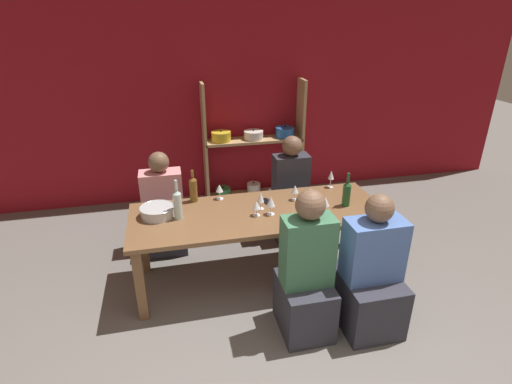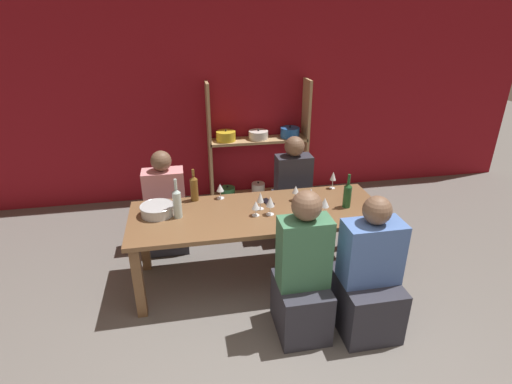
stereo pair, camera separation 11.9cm
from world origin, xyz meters
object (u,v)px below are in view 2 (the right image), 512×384
object	(u,v)px
wine_bottle_green	(177,202)
person_near_b	(367,283)
wine_bottle_dark	(194,188)
wine_glass_white_a	(325,203)
wine_glass_empty_c	(296,190)
cell_phone	(268,202)
dining_table	(258,220)
person_near_a	(302,282)
wine_glass_empty_a	(260,198)
wine_glass_red_c	(375,205)
wine_glass_red_d	(311,192)
wine_glass_red_b	(220,188)
person_far_a	(166,212)
shelf_unit	(259,155)
wine_glass_empty_b	(333,176)
wine_glass_white_b	(270,202)
person_far_b	(292,200)
mixing_bowl	(157,209)
wine_bottle_amber	(347,194)
wine_glass_empty_d	(311,195)
wine_glass_white_c	(307,208)
wine_glass_red_a	(256,206)

from	to	relation	value
wine_bottle_green	person_near_b	bearing A→B (deg)	-30.15
wine_bottle_dark	wine_glass_white_a	bearing A→B (deg)	-26.12
wine_glass_empty_c	cell_phone	distance (m)	0.29
dining_table	person_near_b	world-z (taller)	person_near_b
wine_glass_white_a	person_near_a	distance (m)	0.77
wine_glass_empty_c	cell_phone	world-z (taller)	wine_glass_empty_c
wine_glass_empty_a	wine_glass_red_c	distance (m)	1.03
wine_glass_red_d	wine_glass_red_b	bearing A→B (deg)	163.64
wine_glass_red_b	wine_glass_white_a	size ratio (longest dim) A/B	0.85
person_far_a	shelf_unit	bearing A→B (deg)	-138.86
cell_phone	wine_glass_white_a	bearing A→B (deg)	-40.11
wine_glass_red_d	wine_glass_empty_b	world-z (taller)	wine_glass_empty_b
person_far_a	dining_table	bearing A→B (deg)	137.70
wine_glass_white_a	person_near_a	xyz separation A→B (m)	(-0.36, -0.56, -0.39)
wine_glass_white_b	person_far_b	xyz separation A→B (m)	(0.44, 0.81, -0.40)
mixing_bowl	wine_bottle_amber	xyz separation A→B (m)	(1.73, -0.17, 0.07)
wine_glass_white_a	wine_glass_red_d	world-z (taller)	wine_glass_white_a
wine_glass_empty_d	person_far_b	bearing A→B (deg)	86.14
wine_glass_white_c	wine_glass_empty_b	bearing A→B (deg)	52.49
wine_glass_white_a	person_near_b	xyz separation A→B (m)	(0.16, -0.61, -0.43)
wine_glass_empty_c	wine_glass_empty_d	distance (m)	0.21
wine_glass_empty_d	person_far_a	xyz separation A→B (m)	(-1.35, 0.82, -0.46)
cell_phone	person_near_a	world-z (taller)	person_near_a
wine_glass_white_a	wine_glass_red_c	world-z (taller)	wine_glass_white_a
wine_bottle_dark	wine_glass_empty_d	xyz separation A→B (m)	(1.04, -0.38, 0.00)
shelf_unit	wine_glass_red_a	size ratio (longest dim) A/B	11.33
wine_bottle_green	person_far_b	world-z (taller)	person_far_b
wine_glass_empty_c	person_near_a	xyz separation A→B (m)	(-0.20, -0.92, -0.37)
cell_phone	shelf_unit	bearing A→B (deg)	81.70
wine_bottle_green	wine_glass_white_a	world-z (taller)	wine_bottle_green
mixing_bowl	person_far_b	world-z (taller)	person_far_b
shelf_unit	person_near_b	bearing A→B (deg)	-82.51
wine_bottle_amber	wine_glass_red_c	size ratio (longest dim) A/B	2.19
wine_bottle_amber	wine_glass_white_b	bearing A→B (deg)	-178.62
wine_glass_red_d	person_far_b	size ratio (longest dim) A/B	0.12
shelf_unit	person_near_a	size ratio (longest dim) A/B	1.28
wine_glass_red_d	wine_glass_white_c	xyz separation A→B (m)	(-0.14, -0.34, 0.02)
mixing_bowl	wine_glass_white_b	size ratio (longest dim) A/B	1.72
mixing_bowl	person_far_a	distance (m)	0.78
wine_bottle_green	wine_glass_empty_a	size ratio (longest dim) A/B	2.14
wine_bottle_green	wine_glass_red_d	world-z (taller)	wine_bottle_green
shelf_unit	wine_glass_empty_d	bearing A→B (deg)	-86.53
wine_glass_empty_b	wine_glass_empty_c	size ratio (longest dim) A/B	1.19
wine_glass_white_b	person_far_b	size ratio (longest dim) A/B	0.15
wine_glass_white_b	wine_bottle_dark	bearing A→B (deg)	146.60
wine_bottle_amber	mixing_bowl	bearing A→B (deg)	174.37
mixing_bowl	wine_glass_empty_c	distance (m)	1.30
wine_bottle_amber	wine_glass_white_b	xyz separation A→B (m)	(-0.73, -0.02, -0.00)
wine_glass_empty_c	person_far_b	world-z (taller)	person_far_b
wine_glass_empty_a	wine_bottle_amber	bearing A→B (deg)	-7.65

